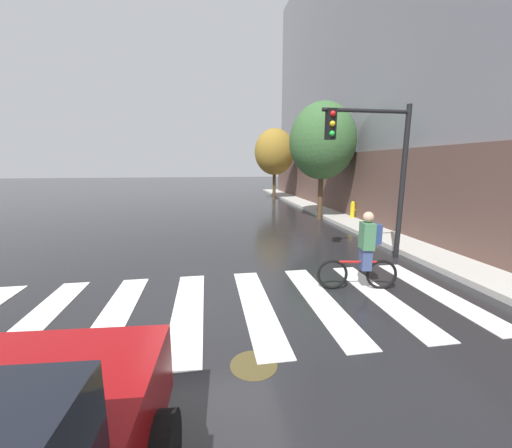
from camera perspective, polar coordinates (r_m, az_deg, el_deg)
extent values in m
plane|color=black|center=(5.95, -7.12, -15.37)|extent=(120.00, 120.00, 0.00)
cube|color=silver|center=(6.64, -35.93, -14.54)|extent=(0.55, 3.48, 0.01)
cube|color=silver|center=(6.18, -24.91, -15.28)|extent=(0.55, 3.48, 0.01)
cube|color=silver|center=(5.96, -12.56, -15.46)|extent=(0.55, 3.48, 0.01)
cube|color=silver|center=(6.01, 0.11, -14.93)|extent=(0.55, 3.48, 0.01)
cube|color=silver|center=(6.33, 11.96, -13.81)|extent=(0.55, 3.48, 0.01)
cube|color=silver|center=(6.87, 22.19, -12.36)|extent=(0.55, 3.48, 0.01)
cube|color=silver|center=(7.59, 30.62, -10.87)|extent=(0.55, 3.48, 0.01)
cylinder|color=#473D1E|center=(4.50, -0.43, -24.83)|extent=(0.64, 0.64, 0.01)
torus|color=black|center=(7.13, 22.42, -8.73)|extent=(0.66, 0.17, 0.66)
torus|color=black|center=(6.82, 14.08, -9.11)|extent=(0.66, 0.17, 0.66)
cylinder|color=red|center=(6.87, 18.49, -6.74)|extent=(0.89, 0.20, 0.05)
cylinder|color=red|center=(6.89, 19.78, -6.14)|extent=(0.04, 0.04, 0.45)
cube|color=#384772|center=(6.88, 19.81, -5.74)|extent=(0.25, 0.31, 0.56)
cube|color=#3F724C|center=(6.77, 20.06, -2.09)|extent=(0.30, 0.40, 0.56)
sphere|color=tan|center=(6.69, 20.28, 1.25)|extent=(0.22, 0.22, 0.22)
cube|color=navy|center=(6.82, 21.51, -1.67)|extent=(0.21, 0.30, 0.40)
cylinder|color=black|center=(9.38, 25.69, 6.68)|extent=(0.14, 0.14, 4.20)
cylinder|color=black|center=(8.84, 20.00, 19.29)|extent=(2.40, 0.10, 0.10)
cube|color=black|center=(8.38, 13.80, 17.68)|extent=(0.24, 0.20, 0.76)
sphere|color=red|center=(8.31, 14.19, 19.40)|extent=(0.14, 0.14, 0.14)
sphere|color=gold|center=(8.28, 14.11, 17.75)|extent=(0.14, 0.14, 0.14)
sphere|color=green|center=(8.25, 14.03, 16.10)|extent=(0.14, 0.14, 0.14)
cylinder|color=gold|center=(15.23, 17.60, 2.40)|extent=(0.22, 0.22, 0.65)
sphere|color=gold|center=(15.18, 17.68, 3.76)|extent=(0.18, 0.18, 0.18)
cylinder|color=gold|center=(15.30, 18.15, 2.52)|extent=(0.12, 0.09, 0.09)
cylinder|color=#4C3823|center=(15.10, 11.94, 5.53)|extent=(0.24, 0.24, 2.48)
ellipsoid|color=#386033|center=(15.07, 12.33, 14.93)|extent=(3.09, 3.09, 3.55)
cylinder|color=#4C3823|center=(23.39, 3.42, 7.52)|extent=(0.24, 0.24, 2.37)
ellipsoid|color=olive|center=(23.36, 3.48, 13.33)|extent=(2.96, 2.96, 3.40)
cube|color=brown|center=(23.38, 35.12, 6.55)|extent=(18.55, 25.26, 3.20)
cube|color=slate|center=(24.35, 37.42, 25.46)|extent=(18.18, 24.76, 12.70)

